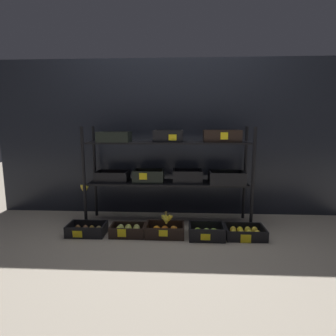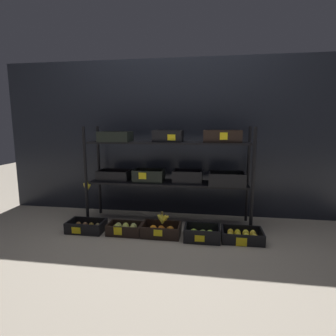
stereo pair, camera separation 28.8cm
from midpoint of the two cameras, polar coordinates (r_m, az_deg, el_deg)
ground_plane at (r=3.03m, az=-2.77°, el=-11.39°), size 10.00×10.00×0.00m
storefront_wall at (r=3.22m, az=-2.23°, el=6.28°), size 4.11×0.12×1.80m
display_rack at (r=2.86m, az=-2.53°, el=1.05°), size 1.82×0.38×1.05m
crate_ground_kiwi at (r=2.85m, az=-19.66°, el=-12.38°), size 0.37×0.23×0.11m
crate_ground_pear at (r=2.72m, az=-11.56°, el=-12.93°), size 0.34×0.21×0.11m
crate_ground_orange at (r=2.67m, az=-3.78°, el=-13.26°), size 0.37×0.25×0.12m
crate_ground_apple_green at (r=2.62m, az=4.97°, el=-13.63°), size 0.33×0.24×0.13m
crate_ground_lemon at (r=2.70m, az=12.97°, el=-13.32°), size 0.37×0.26×0.10m
banana_bunch_loose at (r=2.62m, az=-3.50°, el=-10.79°), size 0.13×0.05×0.13m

